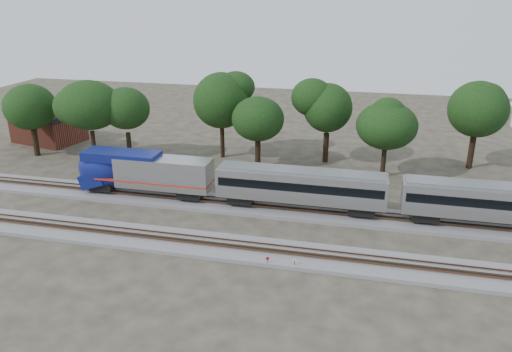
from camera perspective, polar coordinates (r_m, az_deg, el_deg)
The scene contains 16 objects.
ground at distance 52.87m, azimuth -3.43°, elevation -6.15°, with size 160.00×160.00×0.00m, color #383328.
track_far at distance 58.00m, azimuth -1.76°, elevation -3.38°, with size 160.00×5.00×0.73m.
track_near at distance 49.39m, azimuth -4.76°, elevation -7.95°, with size 160.00×5.00×0.73m.
train at distance 56.70m, azimuth 25.96°, elevation -2.63°, with size 97.44×3.37×4.97m.
switch_stand_red at distance 45.96m, azimuth 1.33°, elevation -9.62°, with size 0.30×0.13×0.98m.
switch_stand_white at distance 45.71m, azimuth 4.44°, elevation -9.80°, with size 0.33×0.06×1.05m.
switch_lever at distance 46.53m, azimuth 0.94°, elevation -9.88°, with size 0.50×0.30×0.30m, color #512D19.
brick_building at distance 89.60m, azimuth -22.63°, elevation 5.27°, with size 11.86×9.57×5.02m.
tree_0 at distance 81.31m, azimuth -24.42°, elevation 7.19°, with size 7.62×7.62×10.74m.
tree_1 at distance 75.30m, azimuth -18.54°, elevation 7.67°, with size 8.46×8.46×11.92m.
tree_2 at distance 74.18m, azimuth -14.66°, elevation 7.47°, with size 7.92×7.92×11.17m.
tree_3 at distance 73.35m, azimuth -3.98°, elevation 8.60°, with size 8.76×8.76×12.34m.
tree_4 at distance 69.23m, azimuth 0.21°, elevation 6.52°, with size 7.08×7.08×9.98m.
tree_5 at distance 71.74m, azimuth 8.21°, elevation 7.72°, with size 8.19×8.19×11.55m.
tree_6 at distance 67.49m, azimuth 14.72°, elevation 5.56°, with size 7.18×7.18×10.12m.
tree_7 at distance 74.71m, azimuth 24.03°, elevation 6.97°, with size 8.60×8.60×12.12m.
Camera 1 is at (13.80, -45.19, 23.71)m, focal length 35.00 mm.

